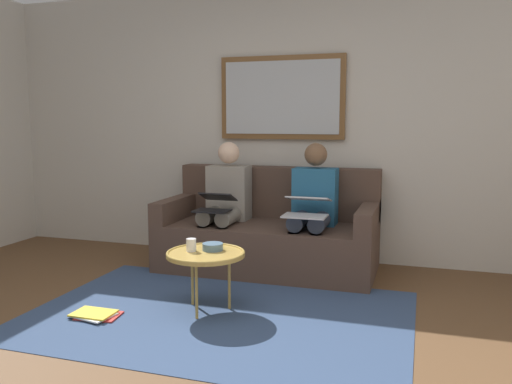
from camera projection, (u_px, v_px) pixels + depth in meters
ground_plane at (161, 379)px, 2.85m from camera, size 6.00×5.20×0.10m
wall_rear at (284, 124)px, 5.12m from camera, size 6.00×0.12×2.60m
area_rug at (219, 315)px, 3.64m from camera, size 2.60×1.80×0.01m
couch at (270, 234)px, 4.80m from camera, size 1.91×0.90×0.90m
framed_mirror at (282, 98)px, 5.00m from camera, size 1.21×0.05×0.78m
coffee_table at (206, 255)px, 3.67m from camera, size 0.55×0.55×0.43m
cup at (191, 245)px, 3.70m from camera, size 0.07×0.07×0.09m
bowl at (213, 247)px, 3.73m from camera, size 0.15×0.15×0.05m
person_left at (313, 205)px, 4.57m from camera, size 0.38×0.58×1.14m
laptop_silver at (307, 206)px, 4.34m from camera, size 0.35×0.38×0.16m
person_right at (225, 201)px, 4.82m from camera, size 0.38×0.58×1.14m
laptop_black at (215, 203)px, 4.59m from camera, size 0.30×0.35×0.15m
magazine_stack at (95, 314)px, 3.60m from camera, size 0.34×0.26×0.03m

